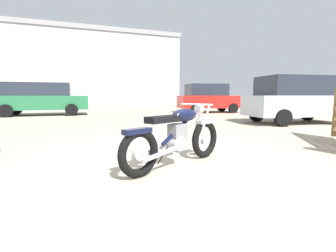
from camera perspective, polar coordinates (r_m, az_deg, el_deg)
name	(u,v)px	position (r m, az deg, el deg)	size (l,w,h in m)	color
ground_plane	(173,163)	(3.87, 1.23, -8.69)	(80.00, 80.00, 0.00)	tan
vintage_motorcycle	(177,136)	(3.63, 2.19, -2.45)	(1.85, 1.14, 0.94)	black
silver_sedan_mid	(209,98)	(15.60, 9.49, 6.51)	(3.99, 2.00, 1.78)	black
blue_hatchback_right	(40,98)	(14.87, -27.87, 5.86)	(4.79, 2.16, 1.74)	black
red_hatchback_near	(296,99)	(10.52, 27.84, 5.55)	(4.01, 2.05, 1.78)	black
industrial_building	(96,70)	(35.29, -16.64, 12.47)	(21.48, 12.17, 9.03)	#9EA0A8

